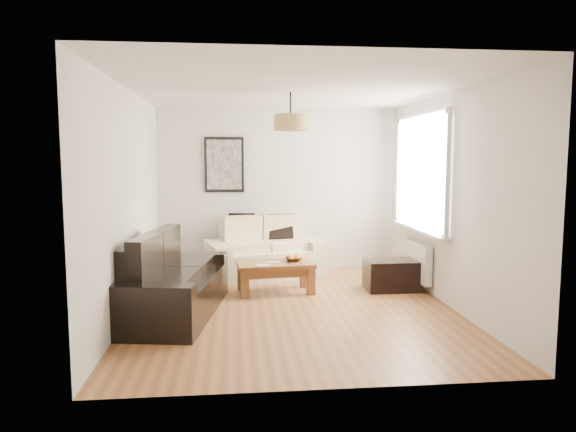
{
  "coord_description": "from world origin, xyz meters",
  "views": [
    {
      "loc": [
        -0.68,
        -6.07,
        1.78
      ],
      "look_at": [
        0.0,
        0.6,
        1.05
      ],
      "focal_mm": 32.33,
      "sensor_mm": 36.0,
      "label": 1
    }
  ],
  "objects": [
    {
      "name": "wall_front",
      "position": [
        0.0,
        -2.25,
        1.3
      ],
      "size": [
        3.8,
        0.04,
        2.6
      ],
      "primitive_type": null,
      "color": "silver",
      "rests_on": "floor"
    },
    {
      "name": "coffee_table",
      "position": [
        -0.16,
        0.74,
        0.21
      ],
      "size": [
        1.06,
        0.65,
        0.41
      ],
      "primitive_type": null,
      "rotation": [
        0.0,
        0.0,
        0.1
      ],
      "color": "brown",
      "rests_on": "floor"
    },
    {
      "name": "wall_left",
      "position": [
        -1.9,
        0.0,
        1.3
      ],
      "size": [
        0.04,
        4.5,
        2.6
      ],
      "primitive_type": null,
      "color": "silver",
      "rests_on": "floor"
    },
    {
      "name": "fruit_bowl",
      "position": [
        0.09,
        0.77,
        0.44
      ],
      "size": [
        0.26,
        0.26,
        0.05
      ],
      "primitive_type": "imported",
      "rotation": [
        0.0,
        0.0,
        0.19
      ],
      "color": "black",
      "rests_on": "coffee_table"
    },
    {
      "name": "floor",
      "position": [
        0.0,
        0.0,
        0.0
      ],
      "size": [
        4.5,
        4.5,
        0.0
      ],
      "primitive_type": "plane",
      "color": "brown",
      "rests_on": "ground"
    },
    {
      "name": "cushion_right",
      "position": [
        0.01,
        1.99,
        0.73
      ],
      "size": [
        0.4,
        0.2,
        0.39
      ],
      "primitive_type": "cube",
      "rotation": [
        0.0,
        0.0,
        0.21
      ],
      "color": "black",
      "rests_on": "loveseat_cream"
    },
    {
      "name": "ceiling",
      "position": [
        0.0,
        0.0,
        2.6
      ],
      "size": [
        3.8,
        4.5,
        0.0
      ],
      "primitive_type": null,
      "color": "white",
      "rests_on": "floor"
    },
    {
      "name": "orange_a",
      "position": [
        0.14,
        0.78,
        0.45
      ],
      "size": [
        0.11,
        0.11,
        0.09
      ],
      "primitive_type": "sphere",
      "rotation": [
        0.0,
        0.0,
        -0.31
      ],
      "color": "#DB5A12",
      "rests_on": "fruit_bowl"
    },
    {
      "name": "orange_c",
      "position": [
        0.07,
        0.86,
        0.45
      ],
      "size": [
        0.09,
        0.09,
        0.09
      ],
      "primitive_type": "sphere",
      "rotation": [
        0.0,
        0.0,
        -0.02
      ],
      "color": "orange",
      "rests_on": "fruit_bowl"
    },
    {
      "name": "poster",
      "position": [
        -0.85,
        2.22,
        1.7
      ],
      "size": [
        0.62,
        0.04,
        0.87
      ],
      "primitive_type": null,
      "color": "black",
      "rests_on": "wall_back"
    },
    {
      "name": "orange_b",
      "position": [
        0.17,
        0.86,
        0.45
      ],
      "size": [
        0.1,
        0.1,
        0.09
      ],
      "primitive_type": "sphere",
      "rotation": [
        0.0,
        0.0,
        0.07
      ],
      "color": "orange",
      "rests_on": "fruit_bowl"
    },
    {
      "name": "pendant_shade",
      "position": [
        0.0,
        0.3,
        2.23
      ],
      "size": [
        0.4,
        0.4,
        0.2
      ],
      "primitive_type": "cylinder",
      "color": "tan",
      "rests_on": "ceiling"
    },
    {
      "name": "window_bay",
      "position": [
        1.86,
        0.8,
        1.6
      ],
      "size": [
        0.14,
        1.9,
        1.6
      ],
      "primitive_type": null,
      "color": "white",
      "rests_on": "wall_right"
    },
    {
      "name": "radiator",
      "position": [
        1.82,
        0.8,
        0.38
      ],
      "size": [
        0.1,
        0.9,
        0.52
      ],
      "primitive_type": "cube",
      "color": "white",
      "rests_on": "wall_right"
    },
    {
      "name": "cushion_left",
      "position": [
        -0.59,
        1.99,
        0.74
      ],
      "size": [
        0.42,
        0.17,
        0.41
      ],
      "primitive_type": "cube",
      "rotation": [
        0.0,
        0.0,
        -0.11
      ],
      "color": "black",
      "rests_on": "loveseat_cream"
    },
    {
      "name": "loveseat_cream",
      "position": [
        -0.24,
        1.78,
        0.43
      ],
      "size": [
        1.89,
        1.32,
        0.85
      ],
      "primitive_type": null,
      "rotation": [
        0.0,
        0.0,
        0.25
      ],
      "color": "beige",
      "rests_on": "floor"
    },
    {
      "name": "wall_back",
      "position": [
        0.0,
        2.25,
        1.3
      ],
      "size": [
        3.8,
        0.04,
        2.6
      ],
      "primitive_type": null,
      "color": "silver",
      "rests_on": "floor"
    },
    {
      "name": "ottoman",
      "position": [
        1.45,
        0.72,
        0.21
      ],
      "size": [
        0.73,
        0.47,
        0.42
      ],
      "primitive_type": "cube",
      "rotation": [
        0.0,
        0.0,
        0.0
      ],
      "color": "black",
      "rests_on": "floor"
    },
    {
      "name": "papers",
      "position": [
        -0.32,
        0.56,
        0.41
      ],
      "size": [
        0.19,
        0.15,
        0.01
      ],
      "primitive_type": "cube",
      "rotation": [
        0.0,
        0.0,
        0.13
      ],
      "color": "silver",
      "rests_on": "coffee_table"
    },
    {
      "name": "sofa_leather",
      "position": [
        -1.43,
        -0.11,
        0.43
      ],
      "size": [
        1.27,
        2.12,
        0.86
      ],
      "primitive_type": null,
      "rotation": [
        0.0,
        0.0,
        1.41
      ],
      "color": "black",
      "rests_on": "floor"
    },
    {
      "name": "wall_right",
      "position": [
        1.9,
        0.0,
        1.3
      ],
      "size": [
        0.04,
        4.5,
        2.6
      ],
      "primitive_type": null,
      "color": "silver",
      "rests_on": "floor"
    }
  ]
}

